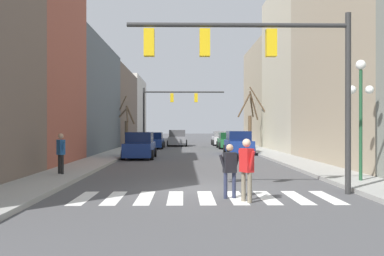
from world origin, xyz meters
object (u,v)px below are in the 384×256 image
at_px(street_lamp_right_corner, 361,95).
at_px(pedestrian_crossing_street, 230,166).
at_px(car_parked_left_mid, 239,143).
at_px(traffic_signal_near, 263,59).
at_px(car_parked_left_far, 221,139).
at_px(pedestrian_on_left_sidewalk, 247,165).
at_px(street_tree_left_far, 251,121).
at_px(car_parked_right_mid, 154,141).
at_px(pedestrian_on_right_sidewalk, 61,150).
at_px(street_tree_right_near, 126,126).
at_px(car_parked_right_far, 140,146).
at_px(traffic_signal_far, 169,104).
at_px(car_driving_toward_lane, 228,141).
at_px(car_parked_left_near, 177,139).

relative_size(street_lamp_right_corner, pedestrian_crossing_street, 2.75).
bearing_deg(car_parked_left_mid, traffic_signal_near, 175.12).
xyz_separation_m(traffic_signal_near, street_lamp_right_corner, (3.96, 2.29, -0.96)).
bearing_deg(car_parked_left_far, street_lamp_right_corner, -176.28).
distance_m(traffic_signal_near, car_parked_left_mid, 20.88).
distance_m(pedestrian_on_left_sidewalk, street_tree_left_far, 29.35).
relative_size(car_parked_right_mid, car_parked_left_far, 1.12).
xyz_separation_m(car_parked_right_mid, pedestrian_on_right_sidewalk, (-2.17, -24.51, 0.40)).
bearing_deg(street_tree_right_near, car_parked_left_mid, -41.32).
bearing_deg(pedestrian_crossing_street, car_parked_right_far, -93.99).
bearing_deg(traffic_signal_far, street_tree_right_near, 174.19).
bearing_deg(pedestrian_on_left_sidewalk, car_parked_right_mid, 162.11).
relative_size(pedestrian_crossing_street, pedestrian_on_right_sidewalk, 0.95).
bearing_deg(car_driving_toward_lane, street_tree_right_near, 90.51).
distance_m(car_parked_right_far, street_tree_right_near, 13.66).
height_order(car_driving_toward_lane, car_parked_left_far, car_parked_left_far).
bearing_deg(car_parked_right_far, car_driving_toward_lane, -28.03).
bearing_deg(pedestrian_on_right_sidewalk, traffic_signal_far, 131.75).
height_order(traffic_signal_near, car_driving_toward_lane, traffic_signal_near).
bearing_deg(car_parked_left_mid, pedestrian_on_left_sidewalk, 173.61).
bearing_deg(car_driving_toward_lane, street_lamp_right_corner, -175.37).
distance_m(street_lamp_right_corner, car_parked_right_mid, 28.65).
bearing_deg(car_parked_right_far, traffic_signal_near, -161.26).
xyz_separation_m(pedestrian_on_left_sidewalk, street_tree_right_near, (-7.30, 30.53, 1.15)).
bearing_deg(car_parked_left_near, street_tree_right_near, -40.92).
height_order(traffic_signal_near, pedestrian_on_right_sidewalk, traffic_signal_near).
bearing_deg(car_driving_toward_lane, pedestrian_on_left_sidewalk, 175.35).
height_order(traffic_signal_far, street_tree_left_far, street_tree_left_far).
distance_m(traffic_signal_far, car_parked_left_mid, 10.51).
xyz_separation_m(car_driving_toward_lane, car_parked_left_far, (-0.04, 7.28, 0.02)).
distance_m(car_parked_left_near, street_tree_left_far, 10.10).
bearing_deg(car_parked_left_near, car_driving_toward_lane, 41.93).
relative_size(car_parked_right_mid, street_tree_right_near, 0.99).
relative_size(car_parked_right_mid, car_parked_left_mid, 1.00).
bearing_deg(street_tree_right_near, car_driving_toward_lane, 0.51).
bearing_deg(pedestrian_on_left_sidewalk, traffic_signal_near, 127.07).
bearing_deg(street_tree_right_near, car_parked_left_far, 37.07).
bearing_deg(car_parked_left_mid, pedestrian_crossing_street, 172.35).
bearing_deg(street_lamp_right_corner, car_parked_left_mid, 96.91).
xyz_separation_m(car_parked_left_far, street_tree_left_far, (2.00, -8.92, 1.85)).
distance_m(pedestrian_on_right_sidewalk, street_tree_right_near, 24.38).
distance_m(car_parked_right_mid, car_parked_left_near, 5.86).
bearing_deg(traffic_signal_near, pedestrian_crossing_street, -145.59).
distance_m(traffic_signal_far, car_driving_toward_lane, 6.71).
xyz_separation_m(traffic_signal_far, street_tree_left_far, (7.64, -1.14, -1.65)).
xyz_separation_m(traffic_signal_near, car_driving_toward_lane, (1.79, 29.19, -3.47)).
xyz_separation_m(car_parked_left_mid, street_tree_right_near, (-9.76, 8.58, 1.37)).
bearing_deg(pedestrian_crossing_street, car_parked_left_near, -105.09).
bearing_deg(car_parked_right_mid, pedestrian_on_right_sidewalk, 174.95).
xyz_separation_m(pedestrian_crossing_street, street_tree_right_near, (-6.90, 29.86, 1.25)).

